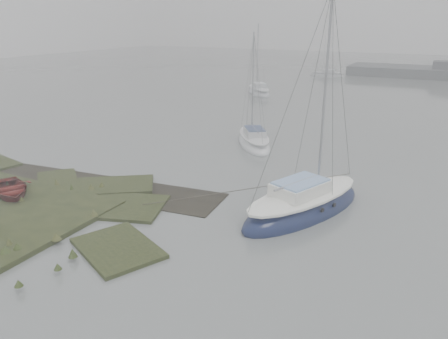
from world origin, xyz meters
TOP-DOWN VIEW (x-y plane):
  - ground at (0.00, 30.00)m, footprint 160.00×160.00m
  - sailboat_main at (5.75, 6.08)m, footprint 5.04×7.82m
  - sailboat_white at (-0.79, 15.37)m, footprint 4.92×5.84m
  - sailboat_far_a at (-9.09, 35.64)m, footprint 5.34×5.99m
  - sailboat_far_c at (-6.16, 55.30)m, footprint 5.27×2.05m
  - dinghy at (-7.43, 1.00)m, footprint 3.82×3.49m

SIDE VIEW (x-z plane):
  - ground at x=0.00m, z-range 0.00..0.00m
  - sailboat_far_c at x=-6.16m, z-range -3.42..3.87m
  - sailboat_white at x=-0.79m, z-range -3.84..4.35m
  - sailboat_far_a at x=-9.09m, z-range -4.02..4.55m
  - sailboat_main at x=5.75m, z-range -4.93..5.58m
  - dinghy at x=-7.43m, z-range 0.22..0.87m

